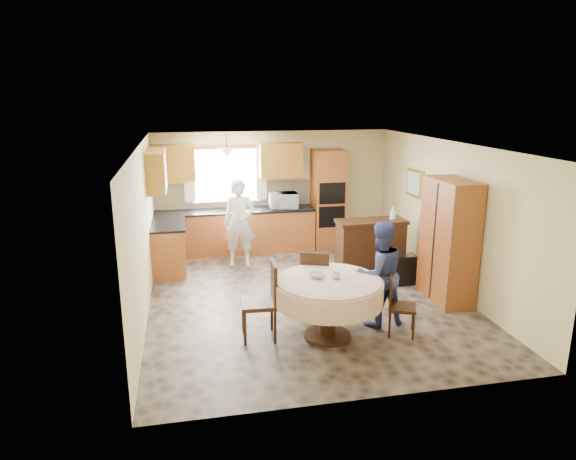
% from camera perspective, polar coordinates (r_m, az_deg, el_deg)
% --- Properties ---
extents(floor, '(5.00, 6.00, 0.01)m').
position_cam_1_polar(floor, '(8.57, 1.85, -7.42)').
color(floor, '#70604E').
rests_on(floor, ground).
extents(ceiling, '(5.00, 6.00, 0.01)m').
position_cam_1_polar(ceiling, '(7.96, 2.00, 9.47)').
color(ceiling, white).
rests_on(ceiling, wall_back).
extents(wall_back, '(5.00, 0.02, 2.50)m').
position_cam_1_polar(wall_back, '(11.05, -1.72, 4.46)').
color(wall_back, beige).
rests_on(wall_back, floor).
extents(wall_front, '(5.00, 0.02, 2.50)m').
position_cam_1_polar(wall_front, '(5.44, 9.37, -6.91)').
color(wall_front, beige).
rests_on(wall_front, floor).
extents(wall_left, '(0.02, 6.00, 2.50)m').
position_cam_1_polar(wall_left, '(7.98, -15.81, -0.20)').
color(wall_left, beige).
rests_on(wall_left, floor).
extents(wall_right, '(0.02, 6.00, 2.50)m').
position_cam_1_polar(wall_right, '(9.08, 17.46, 1.46)').
color(wall_right, beige).
rests_on(wall_right, floor).
extents(window, '(1.40, 0.03, 1.10)m').
position_cam_1_polar(window, '(10.84, -6.96, 6.03)').
color(window, white).
rests_on(window, wall_back).
extents(curtain_left, '(0.22, 0.02, 1.15)m').
position_cam_1_polar(curtain_left, '(10.75, -10.95, 6.07)').
color(curtain_left, white).
rests_on(curtain_left, wall_back).
extents(curtain_right, '(0.22, 0.02, 1.15)m').
position_cam_1_polar(curtain_right, '(10.87, -2.98, 6.41)').
color(curtain_right, white).
rests_on(curtain_right, wall_back).
extents(base_cab_back, '(3.30, 0.60, 0.88)m').
position_cam_1_polar(base_cab_back, '(10.82, -5.85, -0.23)').
color(base_cab_back, '#B3602F').
rests_on(base_cab_back, floor).
extents(counter_back, '(3.30, 0.64, 0.04)m').
position_cam_1_polar(counter_back, '(10.71, -5.91, 2.14)').
color(counter_back, black).
rests_on(counter_back, base_cab_back).
extents(base_cab_left, '(0.60, 1.20, 0.88)m').
position_cam_1_polar(base_cab_left, '(9.91, -13.09, -1.97)').
color(base_cab_left, '#B3602F').
rests_on(base_cab_left, floor).
extents(counter_left, '(0.64, 1.20, 0.04)m').
position_cam_1_polar(counter_left, '(9.79, -13.24, 0.61)').
color(counter_left, black).
rests_on(counter_left, base_cab_left).
extents(backsplash, '(3.30, 0.02, 0.55)m').
position_cam_1_polar(backsplash, '(10.94, -6.11, 3.90)').
color(backsplash, beige).
rests_on(backsplash, wall_back).
extents(wall_cab_left, '(0.85, 0.33, 0.72)m').
position_cam_1_polar(wall_cab_left, '(10.62, -12.64, 7.29)').
color(wall_cab_left, '#C58931').
rests_on(wall_cab_left, wall_back).
extents(wall_cab_right, '(0.90, 0.33, 0.72)m').
position_cam_1_polar(wall_cab_right, '(10.81, -0.80, 7.77)').
color(wall_cab_right, '#C58931').
rests_on(wall_cab_right, wall_back).
extents(wall_cab_side, '(0.33, 1.20, 0.72)m').
position_cam_1_polar(wall_cab_side, '(9.61, -14.41, 6.41)').
color(wall_cab_side, '#C58931').
rests_on(wall_cab_side, wall_left).
extents(oven_tower, '(0.66, 0.62, 2.12)m').
position_cam_1_polar(oven_tower, '(11.04, 4.47, 3.41)').
color(oven_tower, '#B3602F').
rests_on(oven_tower, floor).
extents(oven_upper, '(0.56, 0.01, 0.45)m').
position_cam_1_polar(oven_upper, '(10.71, 4.95, 4.07)').
color(oven_upper, black).
rests_on(oven_upper, oven_tower).
extents(oven_lower, '(0.56, 0.01, 0.45)m').
position_cam_1_polar(oven_lower, '(10.81, 4.89, 1.47)').
color(oven_lower, black).
rests_on(oven_lower, oven_tower).
extents(pendant, '(0.36, 0.36, 0.18)m').
position_cam_1_polar(pendant, '(10.30, -6.82, 8.49)').
color(pendant, beige).
rests_on(pendant, ceiling).
extents(sideboard, '(1.30, 0.55, 0.92)m').
position_cam_1_polar(sideboard, '(9.78, 9.13, -1.87)').
color(sideboard, '#3D2310').
rests_on(sideboard, floor).
extents(space_heater, '(0.39, 0.28, 0.53)m').
position_cam_1_polar(space_heater, '(9.27, 12.79, -4.29)').
color(space_heater, black).
rests_on(space_heater, floor).
extents(cupboard, '(0.52, 1.03, 1.97)m').
position_cam_1_polar(cupboard, '(8.54, 17.43, -1.17)').
color(cupboard, '#B3602F').
rests_on(cupboard, floor).
extents(dining_table, '(1.47, 1.47, 0.84)m').
position_cam_1_polar(dining_table, '(7.00, 4.52, -6.91)').
color(dining_table, '#3D2310').
rests_on(dining_table, floor).
extents(chair_left, '(0.50, 0.50, 1.08)m').
position_cam_1_polar(chair_left, '(6.99, -2.57, -7.41)').
color(chair_left, '#3D2310').
rests_on(chair_left, floor).
extents(chair_back, '(0.57, 0.57, 1.03)m').
position_cam_1_polar(chair_back, '(7.69, 3.04, -5.57)').
color(chair_back, '#3D2310').
rests_on(chair_back, floor).
extents(chair_right, '(0.49, 0.49, 0.86)m').
position_cam_1_polar(chair_right, '(7.31, 12.06, -7.80)').
color(chair_right, '#3D2310').
rests_on(chair_right, floor).
extents(framed_picture, '(0.06, 0.64, 0.53)m').
position_cam_1_polar(framed_picture, '(10.14, 13.89, 5.09)').
color(framed_picture, gold).
rests_on(framed_picture, wall_right).
extents(microwave, '(0.60, 0.42, 0.33)m').
position_cam_1_polar(microwave, '(10.77, -0.54, 3.29)').
color(microwave, silver).
rests_on(microwave, counter_back).
extents(person_sink, '(0.67, 0.48, 1.69)m').
position_cam_1_polar(person_sink, '(9.92, -5.41, 0.78)').
color(person_sink, silver).
rests_on(person_sink, floor).
extents(person_dining, '(0.82, 0.68, 1.54)m').
position_cam_1_polar(person_dining, '(7.44, 10.13, -4.83)').
color(person_dining, '#38417B').
rests_on(person_dining, floor).
extents(bowl_sideboard, '(0.22, 0.22, 0.05)m').
position_cam_1_polar(bowl_sideboard, '(9.54, 7.43, 0.80)').
color(bowl_sideboard, '#B2B2B2').
rests_on(bowl_sideboard, sideboard).
extents(bottle_sideboard, '(0.13, 0.13, 0.29)m').
position_cam_1_polar(bottle_sideboard, '(9.78, 11.56, 1.70)').
color(bottle_sideboard, silver).
rests_on(bottle_sideboard, sideboard).
extents(cup_table, '(0.13, 0.13, 0.09)m').
position_cam_1_polar(cup_table, '(6.95, 5.40, -5.08)').
color(cup_table, '#B2B2B2').
rests_on(cup_table, dining_table).
extents(bowl_table, '(0.28, 0.28, 0.07)m').
position_cam_1_polar(bowl_table, '(6.98, 3.22, -5.03)').
color(bowl_table, '#B2B2B2').
rests_on(bowl_table, dining_table).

